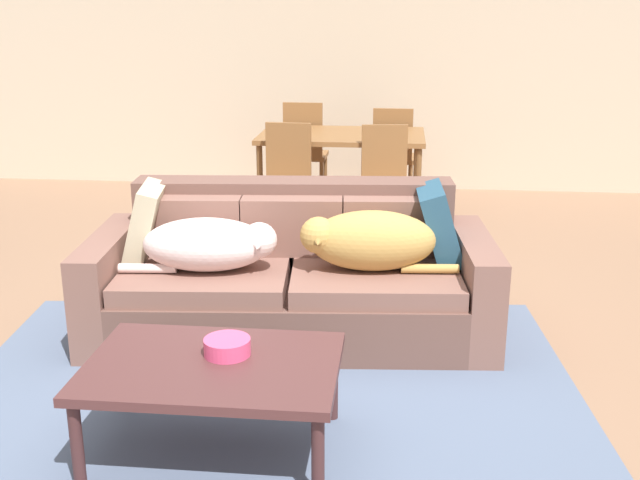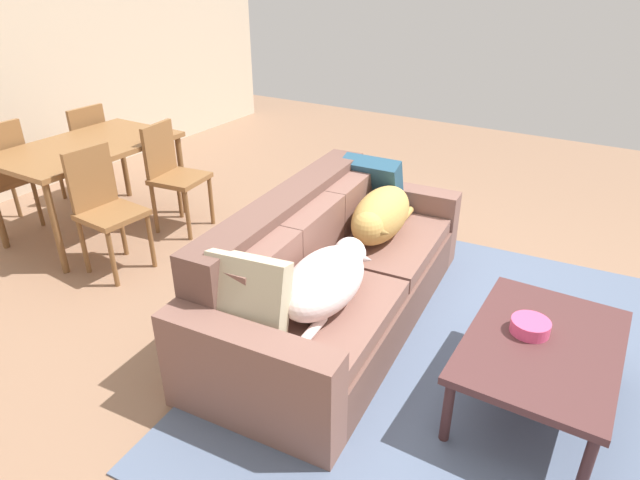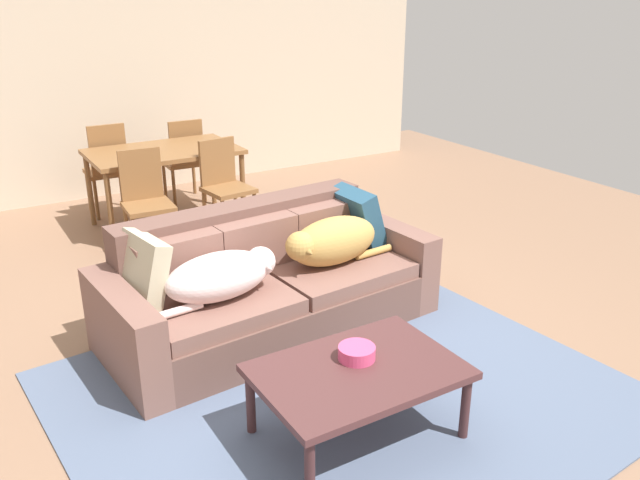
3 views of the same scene
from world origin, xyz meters
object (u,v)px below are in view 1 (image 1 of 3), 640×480
Objects in this scene: couch at (292,278)px; dog_on_left_cushion at (211,244)px; throw_pillow_by_left_arm at (145,223)px; throw_pillow_by_right_arm at (439,225)px; dining_chair_near_left at (286,177)px; dog_on_right_cushion at (367,240)px; dining_table at (342,142)px; dining_chair_far_right at (393,152)px; coffee_table at (213,372)px; dining_chair_near_right at (385,177)px; dining_chair_far_left at (304,148)px; bowl_on_coffee_table at (227,347)px.

dog_on_left_cushion is (-0.41, -0.22, 0.26)m from couch.
throw_pillow_by_right_arm reaches higher than throw_pillow_by_left_arm.
dog_on_left_cushion is at bearing -90.00° from dining_chair_near_left.
dog_on_right_cushion is 2.00m from dining_chair_near_left.
dog_on_right_cushion is 1.99× the size of throw_pillow_by_right_arm.
dining_chair_far_right is (0.42, 0.62, -0.19)m from dining_table.
dog_on_left_cushion is 1.15m from coffee_table.
dining_chair_near_left is at bearing -121.33° from dining_table.
dining_chair_near_right is (0.49, 1.82, 0.20)m from couch.
dog_on_right_cushion is 1.28m from throw_pillow_by_left_arm.
throw_pillow_by_left_arm is at bearing 80.14° from dining_chair_far_left.
dining_chair_near_left is 0.78m from dining_chair_near_right.
couch is 5.36× the size of throw_pillow_by_left_arm.
dining_chair_near_left is (-0.39, -0.64, -0.17)m from dining_table.
couch is 2.73× the size of dog_on_left_cushion.
dining_chair_far_left is at bearing 83.26° from dog_on_left_cushion.
dog_on_left_cushion is 1.29m from throw_pillow_by_right_arm.
dining_chair_far_left reaches higher than dog_on_right_cushion.
throw_pillow_by_left_arm is 3.30m from dining_chair_far_right.
dining_table is 0.69m from dining_chair_near_right.
dog_on_left_cushion is at bearing 75.58° from dining_chair_far_right.
dining_chair_near_right is at bearing 54.09° from throw_pillow_by_left_arm.
throw_pillow_by_right_arm is 1.76m from coffee_table.
dining_chair_near_left reaches higher than bowl_on_coffee_table.
dining_chair_far_right is at bearing 55.69° from dining_table.
throw_pillow_by_right_arm is (1.67, 0.14, -0.00)m from throw_pillow_by_left_arm.
throw_pillow_by_left_arm is 0.47× the size of dining_chair_near_left.
dining_chair_near_right is (-0.34, 1.70, -0.10)m from throw_pillow_by_right_arm.
dog_on_left_cushion is 2.23m from dining_chair_near_right.
throw_pillow_by_left_arm is 1.50m from coffee_table.
dog_on_right_cushion is at bearing 90.11° from dining_chair_far_right.
dining_chair_near_left is at bearing 72.32° from throw_pillow_by_left_arm.
dining_chair_near_left is at bearing 81.70° from dog_on_left_cushion.
dining_chair_far_right is (0.53, 2.99, 0.19)m from couch.
bowl_on_coffee_table is at bearing 93.22° from dining_chair_far_left.
bowl_on_coffee_table is 0.22× the size of dining_chair_near_right.
dining_table reaches higher than coffee_table.
dining_chair_near_left reaches higher than dining_chair_near_right.
dining_chair_far_right is (0.09, 3.12, -0.09)m from dog_on_right_cushion.
couch is 2.40m from dining_table.
dining_chair_far_right is (0.62, 4.23, 0.05)m from bowl_on_coffee_table.
coffee_table is 3.05m from dining_chair_near_left.
dining_chair_far_right is at bearing 65.50° from throw_pillow_by_left_arm.
dog_on_left_cushion is 0.82× the size of coffee_table.
throw_pillow_by_left_arm is 1.83m from dining_chair_near_left.
dog_on_left_cushion is at bearing 103.68° from coffee_table.
dining_chair_near_left reaches higher than throw_pillow_by_left_arm.
dining_chair_near_right is (0.38, -0.55, -0.18)m from dining_table.
coffee_table is at bearing -120.51° from dog_on_right_cushion.
dining_chair_far_right reaches higher than dining_chair_near_right.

